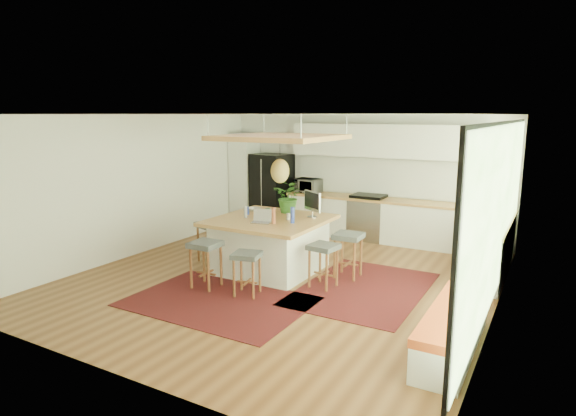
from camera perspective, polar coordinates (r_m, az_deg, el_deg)
The scene contains 37 objects.
floor at distance 8.17m, azimuth -0.50°, elevation -8.32°, with size 7.00×7.00×0.00m, color brown.
ceiling at distance 7.71m, azimuth -0.54°, elevation 10.99°, with size 7.00×7.00×0.00m, color white.
wall_back at distance 10.97m, azimuth 8.66°, elevation 3.78°, with size 6.50×6.50×0.00m, color white.
wall_front at distance 5.17m, azimuth -20.32°, elevation -4.83°, with size 6.50×6.50×0.00m, color white.
wall_left at distance 9.84m, azimuth -17.18°, elevation 2.60°, with size 7.00×7.00×0.00m, color white.
wall_right at distance 6.84m, azimuth 23.80°, elevation -1.33°, with size 7.00×7.00×0.00m, color white.
window_wall at distance 6.83m, azimuth 23.58°, elevation -0.90°, with size 0.10×6.20×2.60m, color black, non-canonical shape.
pantry at distance 12.08m, azimuth -5.14°, elevation 3.44°, with size 0.55×0.60×2.25m, color white.
back_counter_base at distance 10.64m, azimuth 10.67°, elevation -1.48°, with size 4.20×0.60×0.88m, color white.
back_counter_top at distance 10.55m, azimuth 10.76°, elevation 0.96°, with size 4.24×0.64×0.05m, color #AC753D.
backsplash at distance 10.77m, azimuth 11.36°, elevation 3.56°, with size 4.20×0.02×0.80m, color white.
upper_cabinets at distance 10.55m, azimuth 11.25°, elevation 7.78°, with size 4.20×0.34×0.70m, color white.
range at distance 10.71m, azimuth 9.41°, elevation -1.03°, with size 0.76×0.62×1.00m, color #A5A5AA, non-canonical shape.
right_counter_base at distance 9.02m, azimuth 22.66°, elevation -4.40°, with size 0.60×2.50×0.88m, color white.
right_counter_top at distance 8.91m, azimuth 22.88°, elevation -1.54°, with size 0.64×2.54×0.05m, color #AC753D.
window_bench at distance 6.07m, azimuth 18.88°, elevation -13.43°, with size 0.52×2.00×0.50m, color white, non-canonical shape.
ceiling_panel at distance 8.23m, azimuth -0.95°, elevation 6.46°, with size 1.86×1.86×0.80m, color #AC753D, non-canonical shape.
rug_near at distance 7.28m, azimuth -8.20°, elevation -10.86°, with size 2.60×1.80×0.01m, color black.
rug_right at distance 7.80m, azimuth 8.92°, elevation -9.37°, with size 1.80×2.60×0.01m, color black.
fridge at distance 11.66m, azimuth -1.93°, elevation 2.21°, with size 0.88×0.69×1.78m, color black, non-canonical shape.
island at distance 8.46m, azimuth -2.11°, elevation -4.33°, with size 1.85×1.85×0.93m, color #AC753D, non-canonical shape.
stool_near_left at distance 7.77m, azimuth -9.64°, elevation -6.73°, with size 0.44×0.44×0.75m, color #414548, non-canonical shape.
stool_near_right at distance 7.36m, azimuth -4.86°, elevation -7.62°, with size 0.40×0.40×0.67m, color #414548, non-canonical shape.
stool_right_front at distance 7.69m, azimuth 4.18°, elevation -6.80°, with size 0.42×0.42×0.70m, color #414548, non-canonical shape.
stool_right_back at distance 8.19m, azimuth 7.08°, elevation -5.74°, with size 0.45×0.45×0.76m, color #414548, non-canonical shape.
stool_left_side at distance 9.11m, azimuth -9.09°, elevation -4.08°, with size 0.44×0.44×0.75m, color #414548, non-canonical shape.
laptop at distance 8.01m, azimuth -3.21°, elevation -0.92°, with size 0.31×0.33×0.23m, color #A5A5AA, non-canonical shape.
monitor at distance 8.42m, azimuth 2.88°, elevation 0.64°, with size 0.50×0.18×0.47m, color #A5A5AA, non-canonical shape.
microwave at distance 11.17m, azimuth 2.36°, elevation 2.84°, with size 0.58×0.32×0.39m, color #A5A5AA.
island_plant at distance 8.80m, azimuth 0.15°, elevation 0.93°, with size 0.54×0.60×0.47m, color #1E4C19.
island_bowl at distance 9.03m, azimuth -4.03°, elevation -0.16°, with size 0.24×0.24×0.06m, color beige.
island_bottle_0 at distance 8.71m, azimuth -4.88°, elevation -0.14°, with size 0.07×0.07×0.19m, color #2C3EB2.
island_bottle_1 at distance 8.43m, azimuth -5.00°, elevation -0.52°, with size 0.07×0.07×0.19m, color silver.
island_bottle_2 at distance 7.96m, azimuth -1.74°, elevation -1.17°, with size 0.07×0.07×0.19m, color #9E4F34.
island_bottle_3 at distance 8.20m, azimuth 0.13°, elevation -0.80°, with size 0.07×0.07×0.19m, color beige.
island_bottle_4 at distance 8.65m, azimuth -2.41°, elevation -0.20°, with size 0.07×0.07×0.19m, color #57916A.
island_bottle_5 at distance 8.00m, azimuth 0.54°, elevation -1.09°, with size 0.07×0.07×0.19m, color #2C3EB2.
Camera 1 is at (3.85, -6.68, 2.69)m, focal length 30.14 mm.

